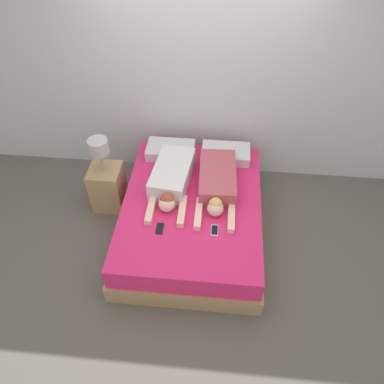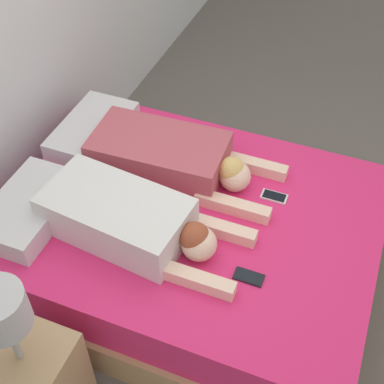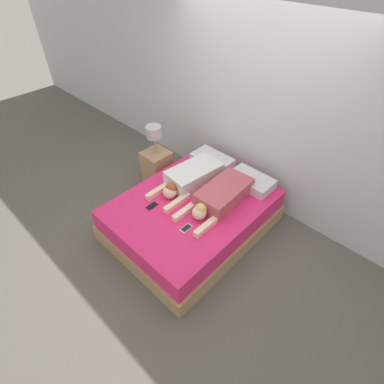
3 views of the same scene
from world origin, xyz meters
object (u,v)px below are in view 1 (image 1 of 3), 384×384
object	(u,v)px
pillow_head_right	(226,154)
bed	(192,217)
person_right	(217,183)
cell_phone_left	(160,228)
person_left	(171,179)
nightstand	(107,184)
pillow_head_left	(171,150)
cell_phone_right	(215,230)

from	to	relation	value
pillow_head_right	bed	bearing A→B (deg)	-113.63
bed	pillow_head_right	bearing A→B (deg)	66.37
person_right	cell_phone_left	distance (m)	0.83
person_left	nightstand	distance (m)	0.84
pillow_head_left	pillow_head_right	distance (m)	0.67
bed	cell_phone_right	distance (m)	0.52
cell_phone_left	nightstand	bearing A→B (deg)	135.99
bed	pillow_head_right	distance (m)	0.89
pillow_head_right	person_left	distance (m)	0.79
pillow_head_right	pillow_head_left	bearing A→B (deg)	180.00
cell_phone_right	person_left	bearing A→B (deg)	130.63
bed	person_right	bearing A→B (deg)	40.86
nightstand	bed	bearing A→B (deg)	-17.53
person_right	nightstand	bearing A→B (deg)	175.21
pillow_head_left	nightstand	xyz separation A→B (m)	(-0.71, -0.43, -0.21)
person_right	pillow_head_right	bearing A→B (deg)	81.81
person_left	nightstand	world-z (taller)	nightstand
pillow_head_left	cell_phone_left	xyz separation A→B (m)	(0.04, -1.16, -0.06)
bed	person_right	world-z (taller)	person_right
bed	pillow_head_left	size ratio (longest dim) A/B	3.47
bed	nightstand	distance (m)	1.10
person_left	nightstand	size ratio (longest dim) A/B	1.06
nightstand	cell_phone_left	bearing A→B (deg)	-44.01
bed	person_right	size ratio (longest dim) A/B	1.86
bed	person_left	bearing A→B (deg)	137.76
pillow_head_right	cell_phone_right	bearing A→B (deg)	-93.54
pillow_head_left	nightstand	world-z (taller)	nightstand
person_left	cell_phone_left	world-z (taller)	person_left
pillow_head_right	cell_phone_right	xyz separation A→B (m)	(-0.07, -1.13, -0.06)
pillow_head_left	cell_phone_right	distance (m)	1.28
bed	cell_phone_left	world-z (taller)	cell_phone_left
bed	person_left	distance (m)	0.49
bed	nightstand	world-z (taller)	nightstand
cell_phone_left	nightstand	xyz separation A→B (m)	(-0.76, 0.73, -0.16)
person_right	cell_phone_left	bearing A→B (deg)	-131.20
person_left	cell_phone_right	bearing A→B (deg)	-49.37
bed	cell_phone_right	xyz separation A→B (m)	(0.26, -0.37, 0.26)
pillow_head_left	pillow_head_right	size ratio (longest dim) A/B	1.00
person_left	cell_phone_left	xyz separation A→B (m)	(-0.04, -0.63, -0.10)
bed	pillow_head_left	distance (m)	0.89
person_right	nightstand	distance (m)	1.33
nightstand	cell_phone_right	bearing A→B (deg)	-28.19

